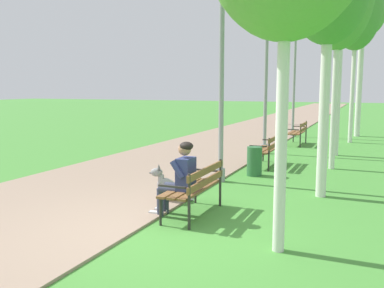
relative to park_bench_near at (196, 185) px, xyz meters
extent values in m
plane|color=#478E38|center=(-0.29, -0.96, -0.51)|extent=(120.00, 120.00, 0.00)
cube|color=gray|center=(-2.63, 23.04, -0.49)|extent=(4.31, 60.00, 0.04)
cube|color=brown|center=(-0.27, 0.00, -0.06)|extent=(0.14, 1.50, 0.04)
cube|color=brown|center=(-0.10, 0.00, -0.06)|extent=(0.14, 1.50, 0.04)
cube|color=brown|center=(0.08, 0.00, -0.06)|extent=(0.14, 1.50, 0.04)
cube|color=brown|center=(0.18, 0.00, 0.08)|extent=(0.04, 1.50, 0.11)
cube|color=brown|center=(0.18, 0.00, 0.26)|extent=(0.04, 1.50, 0.11)
cylinder|color=#2D2B28|center=(-0.30, 0.69, -0.29)|extent=(0.04, 0.04, 0.45)
cylinder|color=#2D2B28|center=(0.18, 0.69, -0.09)|extent=(0.04, 0.04, 0.85)
cube|color=#2D2B28|center=(-0.10, 0.69, 0.12)|extent=(0.45, 0.04, 0.03)
cylinder|color=#2D2B28|center=(-0.30, -0.69, -0.29)|extent=(0.04, 0.04, 0.45)
cylinder|color=#2D2B28|center=(0.18, -0.69, -0.09)|extent=(0.04, 0.04, 0.85)
cube|color=#2D2B28|center=(-0.10, -0.69, 0.12)|extent=(0.45, 0.04, 0.03)
cube|color=brown|center=(-0.19, 4.83, -0.06)|extent=(0.14, 1.50, 0.04)
cube|color=brown|center=(-0.02, 4.83, -0.06)|extent=(0.14, 1.50, 0.04)
cube|color=brown|center=(0.16, 4.83, -0.06)|extent=(0.14, 1.50, 0.04)
cube|color=brown|center=(0.26, 4.83, 0.08)|extent=(0.04, 1.50, 0.11)
cube|color=brown|center=(0.26, 4.83, 0.26)|extent=(0.04, 1.50, 0.11)
cylinder|color=#2D2B28|center=(-0.22, 5.52, -0.29)|extent=(0.04, 0.04, 0.45)
cylinder|color=#2D2B28|center=(0.26, 5.52, -0.09)|extent=(0.04, 0.04, 0.85)
cube|color=#2D2B28|center=(-0.02, 5.52, 0.12)|extent=(0.45, 0.04, 0.03)
cylinder|color=#2D2B28|center=(-0.22, 4.14, -0.29)|extent=(0.04, 0.04, 0.45)
cylinder|color=#2D2B28|center=(0.26, 4.14, -0.09)|extent=(0.04, 0.04, 0.85)
cube|color=#2D2B28|center=(-0.02, 4.14, 0.12)|extent=(0.45, 0.04, 0.03)
cube|color=brown|center=(-0.15, 9.52, -0.06)|extent=(0.14, 1.50, 0.04)
cube|color=brown|center=(0.03, 9.52, -0.06)|extent=(0.14, 1.50, 0.04)
cube|color=brown|center=(0.20, 9.52, -0.06)|extent=(0.14, 1.50, 0.04)
cube|color=brown|center=(0.31, 9.52, 0.08)|extent=(0.04, 1.50, 0.11)
cube|color=brown|center=(0.31, 9.52, 0.26)|extent=(0.04, 1.50, 0.11)
cylinder|color=#2D2B28|center=(-0.17, 10.21, -0.29)|extent=(0.04, 0.04, 0.45)
cylinder|color=#2D2B28|center=(0.31, 10.21, -0.09)|extent=(0.04, 0.04, 0.85)
cube|color=#2D2B28|center=(0.03, 10.21, 0.12)|extent=(0.45, 0.04, 0.03)
cylinder|color=#2D2B28|center=(-0.17, 8.83, -0.29)|extent=(0.04, 0.04, 0.45)
cylinder|color=#2D2B28|center=(0.31, 8.83, -0.09)|extent=(0.04, 0.04, 0.85)
cube|color=#2D2B28|center=(0.03, 8.83, 0.12)|extent=(0.45, 0.04, 0.03)
cylinder|color=#33384C|center=(-0.31, -0.08, -0.04)|extent=(0.42, 0.14, 0.14)
cylinder|color=#33384C|center=(-0.52, -0.08, -0.28)|extent=(0.11, 0.11, 0.47)
cube|color=silver|center=(-0.60, -0.08, -0.48)|extent=(0.24, 0.09, 0.07)
cylinder|color=#33384C|center=(-0.31, -0.28, -0.04)|extent=(0.42, 0.14, 0.14)
cylinder|color=#33384C|center=(-0.52, -0.28, -0.28)|extent=(0.11, 0.11, 0.47)
cube|color=silver|center=(-0.60, -0.28, -0.48)|extent=(0.24, 0.09, 0.07)
cube|color=navy|center=(-0.10, -0.18, 0.22)|extent=(0.22, 0.36, 0.52)
cylinder|color=navy|center=(-0.16, 0.02, 0.32)|extent=(0.25, 0.09, 0.30)
cylinder|color=navy|center=(-0.16, -0.38, 0.32)|extent=(0.25, 0.09, 0.30)
sphere|color=#A37556|center=(-0.12, -0.18, 0.62)|extent=(0.21, 0.21, 0.21)
ellipsoid|color=black|center=(-0.09, -0.18, 0.67)|extent=(0.22, 0.23, 0.14)
ellipsoid|color=gray|center=(-0.68, 0.63, -0.35)|extent=(0.45, 0.41, 0.32)
ellipsoid|color=gray|center=(-0.81, 0.56, -0.23)|extent=(0.55, 0.42, 0.48)
ellipsoid|color=#595959|center=(-0.77, 0.58, -0.19)|extent=(0.40, 0.33, 0.27)
cylinder|color=gray|center=(-0.96, 0.56, -0.32)|extent=(0.06, 0.06, 0.38)
cylinder|color=gray|center=(-0.90, 0.45, -0.32)|extent=(0.06, 0.06, 0.38)
cylinder|color=gray|center=(-0.91, 0.51, -0.08)|extent=(0.17, 0.20, 0.19)
ellipsoid|color=gray|center=(-0.98, 0.48, 0.05)|extent=(0.26, 0.22, 0.16)
cone|color=#595959|center=(-1.07, 0.43, 0.04)|extent=(0.13, 0.13, 0.09)
cone|color=#595959|center=(-0.97, 0.53, 0.15)|extent=(0.06, 0.06, 0.09)
cone|color=#595959|center=(-0.93, 0.45, 0.15)|extent=(0.06, 0.06, 0.09)
cylinder|color=gray|center=(-0.50, 0.72, -0.49)|extent=(0.27, 0.17, 0.04)
cylinder|color=gray|center=(-0.47, 2.56, -0.36)|extent=(0.20, 0.20, 0.30)
cylinder|color=gray|center=(-0.47, 2.56, 1.55)|extent=(0.11, 0.11, 4.12)
cylinder|color=gray|center=(-0.54, 6.98, -0.36)|extent=(0.20, 0.20, 0.30)
cylinder|color=gray|center=(-0.54, 6.98, 1.43)|extent=(0.11, 0.11, 3.89)
ellipsoid|color=silver|center=(-0.54, 6.98, 3.50)|extent=(0.24, 0.24, 0.32)
cylinder|color=gray|center=(-0.54, 12.12, -0.36)|extent=(0.20, 0.20, 0.30)
cylinder|color=gray|center=(-0.54, 12.12, 1.66)|extent=(0.11, 0.11, 4.35)
ellipsoid|color=silver|center=(-0.54, 12.12, 3.95)|extent=(0.24, 0.24, 0.32)
cylinder|color=silver|center=(1.57, -0.98, 1.12)|extent=(0.15, 0.15, 3.26)
cylinder|color=silver|center=(1.76, 2.09, 1.14)|extent=(0.19, 0.19, 3.31)
cylinder|color=silver|center=(1.70, 5.13, 1.31)|extent=(0.15, 0.15, 3.64)
cylinder|color=silver|center=(1.60, 7.48, 1.63)|extent=(0.18, 0.18, 4.29)
cylinder|color=silver|center=(1.87, 11.00, 1.55)|extent=(0.16, 0.16, 4.13)
ellipsoid|color=#4C933D|center=(1.87, 11.00, 4.55)|extent=(1.81, 2.00, 3.12)
cylinder|color=silver|center=(2.03, 13.38, 1.80)|extent=(0.24, 0.24, 4.62)
ellipsoid|color=#569E42|center=(2.03, 13.38, 4.73)|extent=(1.82, 1.79, 2.08)
cylinder|color=#2D6638|center=(0.06, 3.49, -0.16)|extent=(0.36, 0.36, 0.70)
cylinder|color=#383842|center=(-2.25, 17.82, -0.07)|extent=(0.22, 0.22, 0.88)
cube|color=navy|center=(-2.25, 17.82, 0.65)|extent=(0.32, 0.20, 0.56)
sphere|color=beige|center=(-2.25, 17.82, 1.04)|extent=(0.20, 0.20, 0.20)
camera|label=1|loc=(2.60, -6.18, 1.58)|focal=39.02mm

